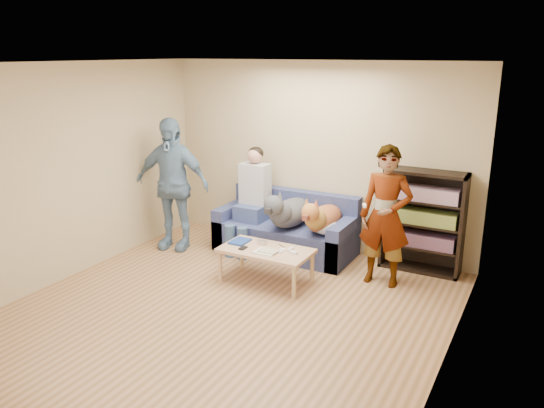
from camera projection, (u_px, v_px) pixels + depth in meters
The scene contains 26 objects.
ground at pixel (218, 318), 5.58m from camera, with size 5.00×5.00×0.00m, color olive.
ceiling at pixel (210, 63), 4.86m from camera, with size 5.00×5.00×0.00m, color white.
wall_back at pixel (317, 157), 7.34m from camera, with size 4.50×4.50×0.00m, color tan.
wall_left at pixel (56, 175), 6.25m from camera, with size 5.00×5.00×0.00m, color tan.
wall_right at pixel (450, 236), 4.20m from camera, with size 5.00×5.00×0.00m, color tan.
blanket at pixel (328, 228), 6.86m from camera, with size 0.46×0.39×0.16m, color #A6A5AA.
person_standing_right at pixel (386, 216), 6.22m from camera, with size 0.61×0.40×1.69m, color gray.
person_standing_left at pixel (172, 184), 7.38m from camera, with size 1.09×0.45×1.86m, color #7297B6.
held_controller at pixel (364, 205), 6.10m from camera, with size 0.04×0.11×0.03m, color white.
notebook_blue at pixel (240, 241), 6.59m from camera, with size 0.20×0.26×0.03m, color navy.
papers at pixel (266, 252), 6.26m from camera, with size 0.26×0.20×0.01m, color silver.
magazine at pixel (269, 251), 6.26m from camera, with size 0.22×0.17×0.01m, color #B4AF90.
camera_silver at pixel (262, 242), 6.52m from camera, with size 0.11×0.06×0.05m, color silver.
controller_a at pixel (291, 249), 6.32m from camera, with size 0.04×0.13×0.03m, color white.
controller_b at pixel (294, 253), 6.22m from camera, with size 0.09×0.06×0.03m, color white.
headphone_cup_a at pixel (280, 252), 6.26m from camera, with size 0.07×0.07×0.02m, color silver.
headphone_cup_b at pixel (283, 249), 6.32m from camera, with size 0.07×0.07×0.02m, color white.
pen_orange at pixel (258, 253), 6.24m from camera, with size 0.01×0.01×0.14m, color orange.
pen_black at pixel (282, 246), 6.46m from camera, with size 0.01×0.01×0.14m, color black.
wallet at pixel (243, 248), 6.38m from camera, with size 0.07×0.12×0.01m, color black.
sofa at pixel (287, 232), 7.39m from camera, with size 1.90×0.85×0.82m.
person_seated at pixel (252, 196), 7.37m from camera, with size 0.40×0.73×1.47m.
dog_gray at pixel (288, 212), 7.09m from camera, with size 0.42×1.25×0.61m.
dog_tan at pixel (322, 218), 6.91m from camera, with size 0.37×1.15×0.54m.
coffee_table at pixel (266, 253), 6.38m from camera, with size 1.10×0.60×0.42m.
bookshelf at pixel (423, 219), 6.66m from camera, with size 1.00×0.34×1.30m.
Camera 1 is at (2.89, -4.15, 2.71)m, focal length 35.00 mm.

